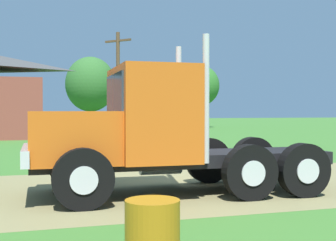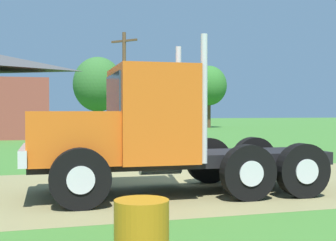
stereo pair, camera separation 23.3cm
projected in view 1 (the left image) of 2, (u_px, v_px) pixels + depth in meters
name	position (u px, v px, depth m)	size (l,w,h in m)	color
ground_plane	(178.00, 187.00, 10.99)	(200.00, 200.00, 0.00)	#3E752C
dirt_track	(178.00, 187.00, 10.98)	(120.00, 6.37, 0.01)	olive
truck_foreground_white	(146.00, 135.00, 9.93)	(6.76, 2.84, 3.39)	black
steel_barrel	(152.00, 235.00, 5.25)	(0.64, 0.64, 0.80)	#B27214
utility_pole_near	(118.00, 81.00, 32.03)	(1.58, 1.73, 7.36)	brown
tree_mid	(91.00, 84.00, 48.93)	(5.35, 5.35, 7.65)	#513823
tree_right	(201.00, 86.00, 50.19)	(3.97, 3.97, 6.82)	#513823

